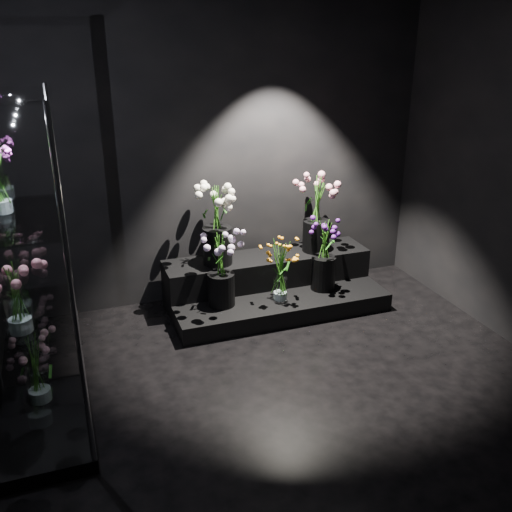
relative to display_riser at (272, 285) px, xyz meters
name	(u,v)px	position (x,y,z in m)	size (l,w,h in m)	color
floor	(303,408)	(-0.38, -1.61, -0.18)	(4.00, 4.00, 0.00)	black
wall_back	(218,152)	(-0.38, 0.39, 1.22)	(4.00, 4.00, 0.00)	black
display_riser	(272,285)	(0.00, 0.00, 0.00)	(1.98, 0.88, 0.44)	black
display_case	(21,283)	(-2.07, -1.29, 0.89)	(0.59, 0.98, 2.15)	black
bouquet_orange_bells	(281,270)	(-0.03, -0.28, 0.27)	(0.31, 0.31, 0.57)	white
bouquet_lilac	(221,264)	(-0.56, -0.20, 0.37)	(0.42, 0.42, 0.67)	black
bouquet_purple	(324,253)	(0.44, -0.20, 0.34)	(0.38, 0.38, 0.66)	black
bouquet_cream_roses	(217,220)	(-0.50, 0.09, 0.68)	(0.55, 0.55, 0.71)	black
bouquet_pink_roses	(317,210)	(0.49, 0.09, 0.67)	(0.41, 0.41, 0.72)	black
bouquet_case_pink	(16,295)	(-2.09, -1.43, 0.89)	(0.36, 0.36, 0.44)	white
bouquet_case_base_pink	(36,367)	(-2.09, -1.05, 0.18)	(0.42, 0.42, 0.49)	white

